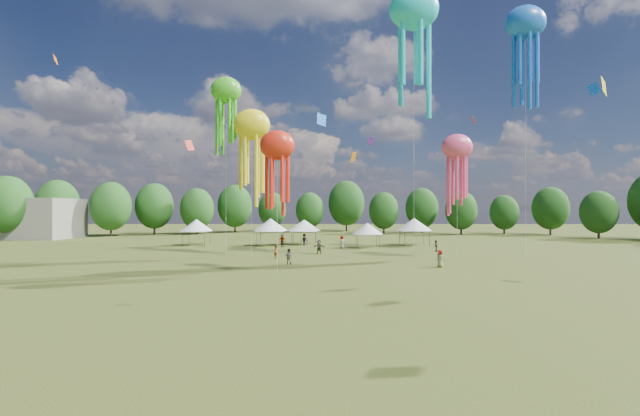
{
  "coord_description": "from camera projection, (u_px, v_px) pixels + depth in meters",
  "views": [
    {
      "loc": [
        -1.77,
        -12.07,
        5.96
      ],
      "look_at": [
        -1.85,
        15.0,
        6.0
      ],
      "focal_mm": 23.57,
      "sensor_mm": 36.0,
      "label": 1
    }
  ],
  "objects": [
    {
      "name": "ground",
      "position": [
        383.0,
        416.0,
        12.06
      ],
      "size": [
        300.0,
        300.0,
        0.0
      ],
      "primitive_type": "plane",
      "color": "#384416",
      "rests_on": "ground"
    },
    {
      "name": "spectator_near",
      "position": [
        289.0,
        257.0,
        44.89
      ],
      "size": [
        0.98,
        0.88,
        1.66
      ],
      "primitive_type": "imported",
      "rotation": [
        0.0,
        0.0,
        2.78
      ],
      "color": "gray",
      "rests_on": "ground"
    },
    {
      "name": "spectators_far",
      "position": [
        333.0,
        245.0,
        58.98
      ],
      "size": [
        22.84,
        25.91,
        1.92
      ],
      "color": "gray",
      "rests_on": "ground"
    },
    {
      "name": "festival_tents",
      "position": [
        311.0,
        225.0,
        67.97
      ],
      "size": [
        40.94,
        11.07,
        4.41
      ],
      "color": "#47474C",
      "rests_on": "ground"
    },
    {
      "name": "show_kites",
      "position": [
        391.0,
        82.0,
        50.03
      ],
      "size": [
        42.98,
        18.67,
        32.2
      ],
      "color": "yellow",
      "rests_on": "ground"
    },
    {
      "name": "small_kites",
      "position": [
        351.0,
        21.0,
        54.62
      ],
      "size": [
        73.5,
        58.57,
        46.25
      ],
      "color": "yellow",
      "rests_on": "ground"
    },
    {
      "name": "treeline",
      "position": [
        310.0,
        205.0,
        74.6
      ],
      "size": [
        201.57,
        95.24,
        13.43
      ],
      "color": "#38281C",
      "rests_on": "ground"
    }
  ]
}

